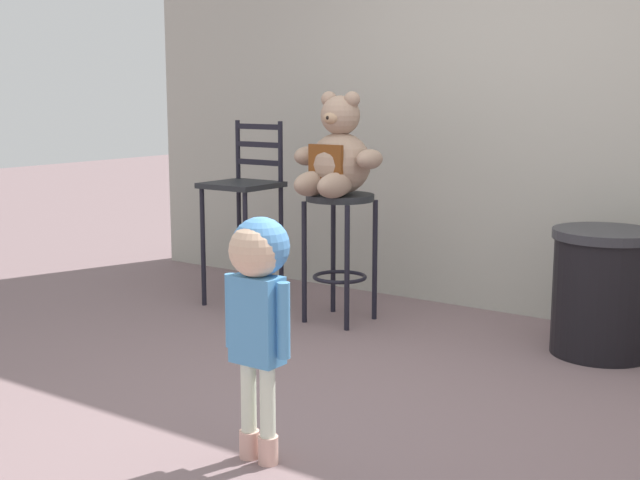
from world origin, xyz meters
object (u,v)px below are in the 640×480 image
(trash_bin, at_px, (603,292))
(teddy_bear, at_px, (337,157))
(child_walking, at_px, (258,286))
(bar_stool_with_teddy, at_px, (340,230))
(bar_chair_empty, at_px, (244,196))

(trash_bin, bearing_deg, teddy_bear, -169.79)
(teddy_bear, distance_m, child_walking, 2.08)
(teddy_bear, bearing_deg, bar_stool_with_teddy, 90.00)
(bar_stool_with_teddy, height_order, trash_bin, bar_stool_with_teddy)
(teddy_bear, bearing_deg, trash_bin, 10.21)
(bar_stool_with_teddy, xyz_separation_m, bar_chair_empty, (-0.77, 0.01, 0.15))
(child_walking, xyz_separation_m, trash_bin, (0.65, 2.13, -0.35))
(trash_bin, bearing_deg, bar_stool_with_teddy, -170.86)
(child_walking, relative_size, bar_chair_empty, 0.78)
(teddy_bear, xyz_separation_m, trash_bin, (1.55, 0.28, -0.68))
(teddy_bear, bearing_deg, child_walking, -64.21)
(child_walking, xyz_separation_m, bar_chair_empty, (-1.67, 1.89, 0.04))
(teddy_bear, height_order, bar_chair_empty, teddy_bear)
(bar_chair_empty, bearing_deg, trash_bin, 5.80)
(trash_bin, distance_m, bar_chair_empty, 2.36)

